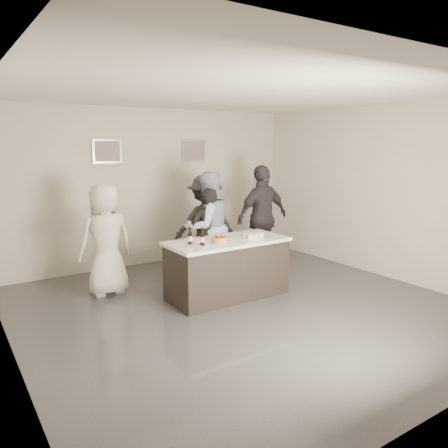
# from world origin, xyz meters

# --- Properties ---
(floor) EXTENTS (6.00, 6.00, 0.00)m
(floor) POSITION_xyz_m (0.00, 0.00, 0.00)
(floor) COLOR #3D3D42
(floor) RESTS_ON ground
(ceiling) EXTENTS (6.00, 6.00, 0.00)m
(ceiling) POSITION_xyz_m (0.00, 0.00, 3.00)
(ceiling) COLOR white
(wall_back) EXTENTS (6.00, 0.04, 3.00)m
(wall_back) POSITION_xyz_m (0.00, 3.00, 1.50)
(wall_back) COLOR beige
(wall_back) RESTS_ON ground
(wall_left) EXTENTS (0.04, 6.00, 3.00)m
(wall_left) POSITION_xyz_m (-3.00, 0.00, 1.50)
(wall_left) COLOR beige
(wall_left) RESTS_ON ground
(wall_right) EXTENTS (0.04, 6.00, 3.00)m
(wall_right) POSITION_xyz_m (3.00, 0.00, 1.50)
(wall_right) COLOR beige
(wall_right) RESTS_ON ground
(picture_left) EXTENTS (0.54, 0.04, 0.44)m
(picture_left) POSITION_xyz_m (-0.90, 2.97, 2.20)
(picture_left) COLOR #B2B2B7
(picture_left) RESTS_ON wall_back
(picture_right) EXTENTS (0.54, 0.04, 0.44)m
(picture_right) POSITION_xyz_m (0.90, 2.97, 2.20)
(picture_right) COLOR #B2B2B7
(picture_right) RESTS_ON wall_back
(bar_counter) EXTENTS (1.86, 0.86, 0.90)m
(bar_counter) POSITION_xyz_m (0.06, 0.51, 0.45)
(bar_counter) COLOR white
(bar_counter) RESTS_ON ground
(cake) EXTENTS (0.22, 0.22, 0.07)m
(cake) POSITION_xyz_m (-0.13, 0.41, 0.94)
(cake) COLOR orange
(cake) RESTS_ON bar_counter
(beer_bottle_a) EXTENTS (0.07, 0.07, 0.26)m
(beer_bottle_a) POSITION_xyz_m (-0.56, 0.55, 1.03)
(beer_bottle_a) COLOR black
(beer_bottle_a) RESTS_ON bar_counter
(beer_bottle_b) EXTENTS (0.07, 0.07, 0.26)m
(beer_bottle_b) POSITION_xyz_m (-0.44, 0.40, 1.03)
(beer_bottle_b) COLOR black
(beer_bottle_b) RESTS_ON bar_counter
(tumbler_cluster) EXTENTS (0.30, 0.19, 0.08)m
(tumbler_cluster) POSITION_xyz_m (0.47, 0.39, 0.94)
(tumbler_cluster) COLOR orange
(tumbler_cluster) RESTS_ON bar_counter
(candles) EXTENTS (0.24, 0.08, 0.01)m
(candles) POSITION_xyz_m (-0.26, 0.25, 0.90)
(candles) COLOR pink
(candles) RESTS_ON bar_counter
(person_main_black) EXTENTS (0.61, 0.42, 1.62)m
(person_main_black) POSITION_xyz_m (0.14, 1.22, 0.81)
(person_main_black) COLOR black
(person_main_black) RESTS_ON ground
(person_main_blue) EXTENTS (0.96, 0.78, 1.88)m
(person_main_blue) POSITION_xyz_m (0.23, 1.36, 0.94)
(person_main_blue) COLOR #9BABCB
(person_main_blue) RESTS_ON ground
(person_guest_left) EXTENTS (0.89, 0.62, 1.75)m
(person_guest_left) POSITION_xyz_m (-1.43, 1.66, 0.87)
(person_guest_left) COLOR silver
(person_guest_left) RESTS_ON ground
(person_guest_right) EXTENTS (1.17, 0.53, 1.95)m
(person_guest_right) POSITION_xyz_m (1.52, 1.49, 0.98)
(person_guest_right) COLOR #2F2D35
(person_guest_right) RESTS_ON ground
(person_guest_back) EXTENTS (1.27, 0.93, 1.77)m
(person_guest_back) POSITION_xyz_m (0.52, 1.93, 0.89)
(person_guest_back) COLOR #29252C
(person_guest_back) RESTS_ON ground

